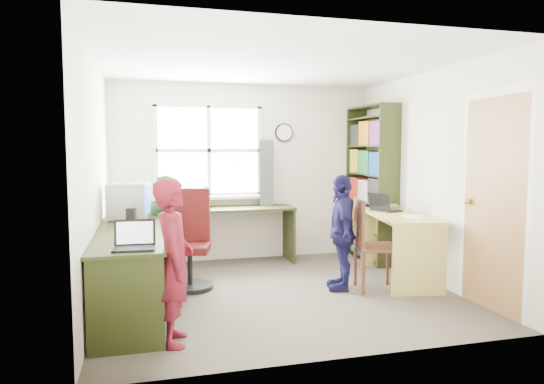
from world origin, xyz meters
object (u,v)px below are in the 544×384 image
at_px(cd_tower, 267,173).
at_px(laptop_right, 383,207).
at_px(right_desk, 400,232).
at_px(laptop_left, 134,242).
at_px(bookshelf, 371,187).
at_px(swivel_chair, 191,245).
at_px(person_green, 168,226).
at_px(l_desk, 151,264).
at_px(person_red, 174,262).
at_px(potted_plant, 204,197).
at_px(wooden_chair, 370,241).
at_px(person_navy, 342,232).
at_px(crt_monitor, 129,201).

bearing_deg(cd_tower, laptop_right, -26.49).
relative_size(right_desk, laptop_left, 4.35).
height_order(right_desk, bookshelf, bookshelf).
bearing_deg(swivel_chair, person_green, 128.04).
distance_m(right_desk, laptop_right, 0.40).
relative_size(l_desk, person_red, 2.28).
bearing_deg(person_green, bookshelf, -88.95).
relative_size(laptop_right, potted_plant, 1.38).
bearing_deg(laptop_left, person_green, 82.92).
relative_size(laptop_left, laptop_right, 0.82).
bearing_deg(potted_plant, laptop_right, -27.50).
relative_size(cd_tower, potted_plant, 3.06).
xyz_separation_m(right_desk, wooden_chair, (-0.53, -0.30, -0.02)).
height_order(bookshelf, person_navy, bookshelf).
distance_m(l_desk, person_red, 0.85).
height_order(l_desk, bookshelf, bookshelf).
bearing_deg(cd_tower, right_desk, -31.84).
distance_m(wooden_chair, laptop_left, 2.57).
relative_size(right_desk, person_navy, 1.14).
bearing_deg(potted_plant, cd_tower, 2.48).
distance_m(potted_plant, person_navy, 2.03).
distance_m(right_desk, potted_plant, 2.52).
height_order(laptop_right, cd_tower, cd_tower).
height_order(bookshelf, crt_monitor, bookshelf).
bearing_deg(laptop_left, wooden_chair, 22.31).
relative_size(l_desk, right_desk, 2.07).
bearing_deg(crt_monitor, potted_plant, 54.12).
height_order(swivel_chair, cd_tower, cd_tower).
xyz_separation_m(right_desk, laptop_right, (-0.06, 0.30, 0.26)).
relative_size(l_desk, cd_tower, 3.32).
relative_size(laptop_right, person_red, 0.31).
bearing_deg(l_desk, swivel_chair, 59.09).
bearing_deg(right_desk, wooden_chair, -139.31).
bearing_deg(potted_plant, bookshelf, -7.79).
bearing_deg(swivel_chair, person_red, -85.74).
xyz_separation_m(laptop_left, laptop_right, (2.88, 1.44, 0.02)).
xyz_separation_m(laptop_right, cd_tower, (-1.18, 1.10, 0.37)).
distance_m(cd_tower, person_red, 3.03).
height_order(potted_plant, person_red, person_red).
relative_size(l_desk, person_green, 2.43).
bearing_deg(person_green, right_desk, -111.27).
bearing_deg(right_desk, cd_tower, 143.09).
bearing_deg(l_desk, laptop_right, 14.62).
relative_size(right_desk, wooden_chair, 1.45).
relative_size(bookshelf, person_navy, 1.69).
xyz_separation_m(laptop_left, person_red, (0.29, -0.09, -0.15)).
xyz_separation_m(laptop_right, person_green, (-2.53, 0.51, -0.21)).
bearing_deg(crt_monitor, person_green, 48.61).
height_order(l_desk, wooden_chair, wooden_chair).
height_order(cd_tower, person_green, cd_tower).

